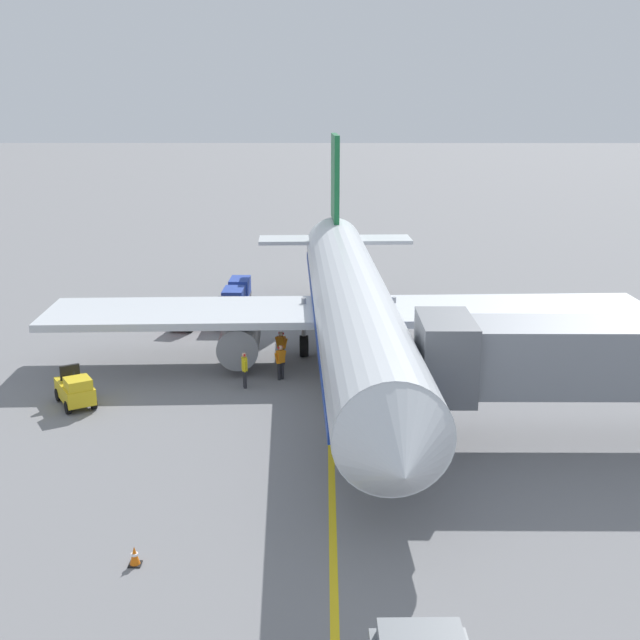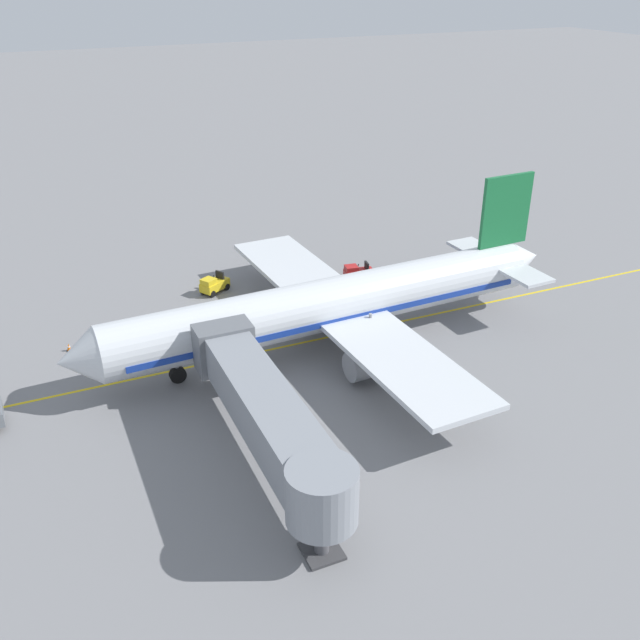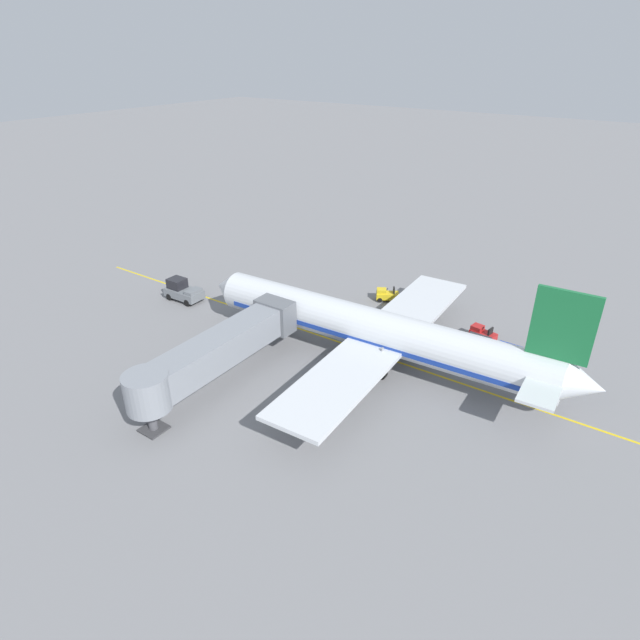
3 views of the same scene
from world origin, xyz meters
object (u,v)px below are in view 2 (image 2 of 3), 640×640
at_px(baggage_cart_third_in_train, 435,269).
at_px(baggage_tug_trailing, 358,273).
at_px(safety_cone_nose_left, 69,347).
at_px(baggage_tug_lead, 214,284).
at_px(baggage_cart_front, 374,280).
at_px(jet_bridge, 267,413).
at_px(ground_crew_loader, 318,312).
at_px(ground_crew_wing_walker, 269,312).
at_px(parked_airliner, 333,304).
at_px(baggage_cart_second_in_train, 405,275).
at_px(ground_crew_marshaller, 290,318).

bearing_deg(baggage_cart_third_in_train, baggage_tug_trailing, 67.72).
bearing_deg(safety_cone_nose_left, baggage_tug_lead, -66.44).
distance_m(baggage_tug_lead, baggage_cart_front, 13.40).
height_order(jet_bridge, ground_crew_loader, jet_bridge).
distance_m(ground_crew_wing_walker, safety_cone_nose_left, 14.63).
xyz_separation_m(parked_airliner, baggage_cart_second_in_train, (6.90, -10.02, -2.24)).
distance_m(jet_bridge, ground_crew_marshaller, 16.15).
bearing_deg(jet_bridge, baggage_cart_front, -41.89).
distance_m(baggage_cart_second_in_train, safety_cone_nose_left, 27.58).
relative_size(baggage_tug_trailing, safety_cone_nose_left, 4.52).
bearing_deg(baggage_tug_lead, safety_cone_nose_left, 113.56).
distance_m(baggage_cart_third_in_train, ground_crew_wing_walker, 16.07).
distance_m(jet_bridge, baggage_cart_third_in_train, 28.30).
distance_m(baggage_cart_second_in_train, ground_crew_marshaller, 12.46).
relative_size(baggage_cart_front, ground_crew_loader, 1.72).
relative_size(parked_airliner, baggage_cart_front, 12.81).
bearing_deg(baggage_tug_lead, parked_airliner, -156.43).
distance_m(baggage_cart_second_in_train, ground_crew_loader, 10.25).
bearing_deg(baggage_cart_third_in_train, baggage_cart_second_in_train, 88.36).
bearing_deg(baggage_cart_third_in_train, baggage_tug_lead, 73.83).
relative_size(baggage_tug_trailing, baggage_cart_second_in_train, 0.91).
distance_m(ground_crew_marshaller, safety_cone_nose_left, 15.98).
distance_m(jet_bridge, ground_crew_loader, 17.34).
xyz_separation_m(jet_bridge, ground_crew_marshaller, (14.32, -7.04, -2.51)).
xyz_separation_m(baggage_tug_lead, baggage_cart_front, (-5.09, -12.39, 0.24)).
relative_size(jet_bridge, baggage_cart_front, 6.00).
xyz_separation_m(parked_airliner, ground_crew_wing_walker, (4.98, 3.04, -2.23)).
distance_m(baggage_tug_lead, baggage_cart_third_in_train, 18.95).
bearing_deg(ground_crew_loader, safety_cone_nose_left, 79.62).
height_order(baggage_tug_trailing, safety_cone_nose_left, baggage_tug_trailing).
bearing_deg(baggage_cart_third_in_train, baggage_cart_front, 88.19).
distance_m(parked_airliner, baggage_cart_third_in_train, 14.78).
distance_m(baggage_cart_third_in_train, ground_crew_marshaller, 15.25).
bearing_deg(parked_airliner, ground_crew_loader, -5.98).
bearing_deg(parked_airliner, safety_cone_nose_left, 68.97).
relative_size(baggage_cart_front, ground_crew_marshaller, 1.72).
distance_m(jet_bridge, baggage_tug_lead, 23.48).
bearing_deg(baggage_cart_front, baggage_cart_third_in_train, -91.81).
distance_m(parked_airliner, baggage_tug_trailing, 11.80).
height_order(ground_crew_loader, ground_crew_marshaller, same).
bearing_deg(baggage_tug_lead, baggage_cart_third_in_train, -106.17).
xyz_separation_m(baggage_cart_front, ground_crew_marshaller, (-3.62, 9.05, 0.00)).
distance_m(parked_airliner, baggage_cart_second_in_train, 12.37).
xyz_separation_m(baggage_tug_lead, ground_crew_wing_walker, (-7.12, -2.24, 0.24)).
distance_m(baggage_tug_lead, baggage_tug_trailing, 12.35).
distance_m(baggage_cart_third_in_train, safety_cone_nose_left, 30.48).
distance_m(baggage_cart_third_in_train, ground_crew_loader, 13.00).
relative_size(ground_crew_wing_walker, safety_cone_nose_left, 2.86).
distance_m(baggage_cart_second_in_train, ground_crew_wing_walker, 13.20).
xyz_separation_m(ground_crew_loader, safety_cone_nose_left, (3.28, 17.91, -0.66)).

